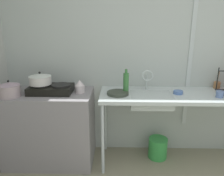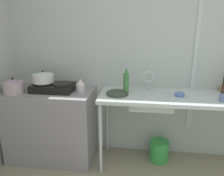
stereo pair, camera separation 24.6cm
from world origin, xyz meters
The scene contains 16 objects.
wall_back centered at (0.00, 1.95, 1.29)m, with size 4.73×0.10×2.57m, color #A7B1AD.
wall_metal_strip centered at (0.33, 1.89, 1.41)m, with size 0.05×0.01×2.06m, color #B2BDBE.
counter_concrete centered at (-1.39, 1.61, 0.45)m, with size 1.05×0.58×0.89m, color gray.
counter_sink centered at (0.13, 1.61, 0.83)m, with size 1.78×0.58×0.89m.
stove centered at (-1.33, 1.61, 0.94)m, with size 0.49×0.31×0.10m.
pot_on_left_burner centered at (-1.45, 1.61, 1.06)m, with size 0.25×0.25×0.15m.
pot_beside_stove centered at (-1.74, 1.45, 0.98)m, with size 0.23×0.23×0.19m.
percolator centered at (-1.00, 1.62, 0.97)m, with size 0.11×0.11×0.15m.
sink_basin centered at (-0.18, 1.57, 0.83)m, with size 0.47×0.34×0.13m, color #B2BDBE.
faucet centered at (-0.21, 1.72, 1.06)m, with size 0.14×0.08×0.25m.
frying_pan centered at (-0.56, 1.56, 0.91)m, with size 0.25×0.25×0.03m, color #32392F.
cup_by_rack centered at (0.55, 1.49, 0.93)m, with size 0.08×0.08×0.07m, color #5870A3.
small_bowl_on_drainboard centered at (0.14, 1.61, 0.91)m, with size 0.11×0.11×0.04m, color #4D6EAF.
bottle_by_sink centered at (-0.46, 1.62, 1.02)m, with size 0.06×0.06×0.28m.
utensil_jar centered at (0.67, 1.84, 0.94)m, with size 0.08×0.08×0.22m.
bucket_on_floor centered at (-0.04, 1.68, 0.13)m, with size 0.24×0.24×0.27m, color green.
Camera 2 is at (-0.31, -0.74, 1.66)m, focal length 34.44 mm.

